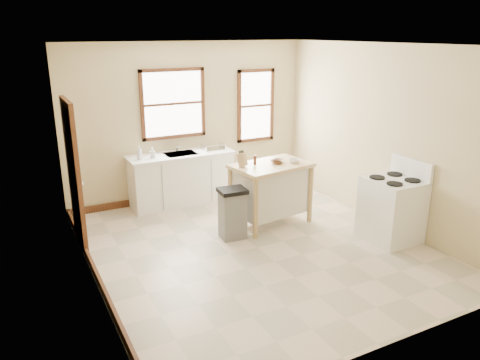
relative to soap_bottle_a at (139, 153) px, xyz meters
name	(u,v)px	position (x,y,z in m)	size (l,w,h in m)	color
floor	(257,247)	(1.04, -2.15, -1.03)	(5.00, 5.00, 0.00)	#AFA48A
ceiling	(259,45)	(1.04, -2.15, 1.77)	(5.00, 5.00, 0.00)	white
wall_back	(189,122)	(1.04, 0.35, 0.37)	(4.50, 0.04, 2.80)	#C8B883
wall_left	(85,176)	(-1.21, -2.15, 0.37)	(0.04, 5.00, 2.80)	#C8B883
wall_right	(384,136)	(3.29, -2.15, 0.37)	(0.04, 5.00, 2.80)	#C8B883
window_main	(173,104)	(0.74, 0.33, 0.72)	(1.17, 0.06, 1.22)	#3A2110
window_side	(256,106)	(2.39, 0.33, 0.57)	(0.77, 0.06, 1.37)	#3A2110
door_left	(74,175)	(-1.17, -0.85, 0.02)	(0.06, 0.90, 2.10)	#3A2110
baseboard_back	(192,193)	(1.04, 0.32, -0.97)	(4.50, 0.04, 0.12)	#3A2110
baseboard_left	(99,280)	(-1.18, -2.15, -0.97)	(0.04, 5.00, 0.12)	#3A2110
sink_counter	(182,179)	(0.74, 0.05, -0.57)	(1.86, 0.62, 0.92)	white
faucet	(177,145)	(0.74, 0.23, 0.00)	(0.03, 0.03, 0.22)	silver
soap_bottle_a	(139,153)	(0.00, 0.00, 0.00)	(0.09, 0.09, 0.23)	#B2B2B2
soap_bottle_b	(152,153)	(0.22, 0.00, -0.03)	(0.08, 0.08, 0.18)	#B2B2B2
dish_rack	(213,147)	(1.36, 0.06, -0.07)	(0.39, 0.29, 0.10)	silver
kitchen_island	(271,194)	(1.68, -1.45, -0.54)	(1.20, 0.76, 0.98)	tan
knife_block	(242,160)	(1.21, -1.37, 0.05)	(0.10, 0.10, 0.20)	tan
pepper_grinder	(255,160)	(1.44, -1.35, 0.02)	(0.04, 0.04, 0.15)	#472213
bowl_a	(277,162)	(1.77, -1.45, -0.03)	(0.19, 0.19, 0.05)	brown
bowl_b	(279,161)	(1.85, -1.38, -0.03)	(0.16, 0.16, 0.04)	brown
bowl_c	(294,161)	(2.05, -1.54, -0.02)	(0.18, 0.18, 0.06)	white
trash_bin	(232,213)	(0.88, -1.68, -0.65)	(0.40, 0.33, 0.77)	#5D5C5A
gas_stove	(392,201)	(2.94, -2.79, -0.44)	(0.75, 0.76, 1.20)	white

